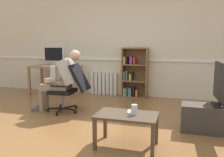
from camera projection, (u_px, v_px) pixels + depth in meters
ground_plane at (87, 130)px, 3.73m from camera, size 18.00×18.00×0.00m
back_wall at (127, 43)px, 6.03m from camera, size 12.00×0.13×2.70m
computer_desk at (55, 70)px, 6.17m from camera, size 1.27×0.65×0.76m
imac_monitor at (54, 55)px, 6.21m from camera, size 0.56×0.14×0.49m
keyboard at (51, 66)px, 6.03m from camera, size 0.40×0.12×0.02m
computer_mouse at (62, 66)px, 5.96m from camera, size 0.06×0.10×0.03m
bookshelf at (134, 74)px, 5.89m from camera, size 0.63×0.29×1.26m
radiator at (104, 83)px, 6.26m from camera, size 0.72×0.08×0.58m
office_chair at (70, 86)px, 4.62m from camera, size 0.84×0.62×0.95m
person_seated at (61, 79)px, 4.64m from camera, size 1.01×0.41×1.22m
tv_stand at (219, 119)px, 3.59m from camera, size 1.10×0.38×0.42m
tv_screen at (221, 84)px, 3.50m from camera, size 0.22×0.99×0.65m
coffee_table at (127, 119)px, 3.08m from camera, size 0.79×0.49×0.44m
drinking_glass at (134, 110)px, 3.04m from camera, size 0.08×0.08×0.13m
spare_remote at (129, 112)px, 3.15m from camera, size 0.05×0.15×0.02m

